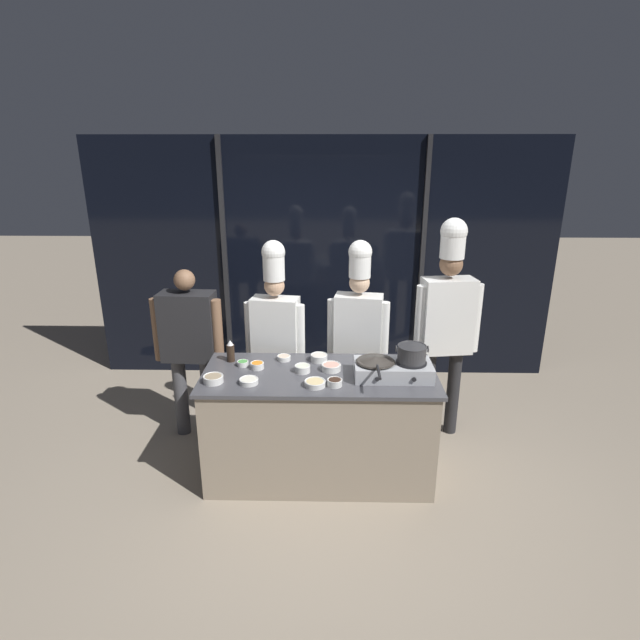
% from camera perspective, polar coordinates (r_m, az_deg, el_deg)
% --- Properties ---
extents(ground_plane, '(24.00, 24.00, 0.00)m').
position_cam_1_polar(ground_plane, '(4.34, -0.07, -16.92)').
color(ground_plane, gray).
extents(window_wall_back, '(5.20, 0.09, 2.70)m').
position_cam_1_polar(window_wall_back, '(5.67, 0.37, 6.70)').
color(window_wall_back, black).
rests_on(window_wall_back, ground_plane).
extents(demo_counter, '(1.82, 0.79, 0.90)m').
position_cam_1_polar(demo_counter, '(4.10, -0.07, -11.79)').
color(demo_counter, gray).
rests_on(demo_counter, ground_plane).
extents(portable_stove, '(0.58, 0.32, 0.13)m').
position_cam_1_polar(portable_stove, '(3.84, 8.34, -5.62)').
color(portable_stove, '#B2B5BA').
rests_on(portable_stove, demo_counter).
extents(frying_pan, '(0.30, 0.51, 0.04)m').
position_cam_1_polar(frying_pan, '(3.79, 6.39, -4.51)').
color(frying_pan, '#38332D').
rests_on(frying_pan, portable_stove).
extents(stock_pot, '(0.25, 0.22, 0.13)m').
position_cam_1_polar(stock_pot, '(3.81, 10.45, -3.76)').
color(stock_pot, '#333335').
rests_on(stock_pot, portable_stove).
extents(squeeze_bottle_soy, '(0.06, 0.06, 0.18)m').
position_cam_1_polar(squeeze_bottle_soy, '(4.13, -10.19, -3.54)').
color(squeeze_bottle_soy, '#332319').
rests_on(squeeze_bottle_soy, demo_counter).
extents(prep_bowl_scallions, '(0.09, 0.09, 0.04)m').
position_cam_1_polar(prep_bowl_scallions, '(4.05, -8.82, -4.89)').
color(prep_bowl_scallions, white).
rests_on(prep_bowl_scallions, demo_counter).
extents(prep_bowl_shrimp, '(0.15, 0.15, 0.05)m').
position_cam_1_polar(prep_bowl_shrimp, '(3.92, 1.29, -5.36)').
color(prep_bowl_shrimp, white).
rests_on(prep_bowl_shrimp, demo_counter).
extents(prep_bowl_onion, '(0.14, 0.14, 0.06)m').
position_cam_1_polar(prep_bowl_onion, '(4.09, -0.11, -4.27)').
color(prep_bowl_onion, white).
rests_on(prep_bowl_onion, demo_counter).
extents(prep_bowl_soy_glaze, '(0.11, 0.11, 0.05)m').
position_cam_1_polar(prep_bowl_soy_glaze, '(3.68, 1.69, -7.09)').
color(prep_bowl_soy_glaze, white).
rests_on(prep_bowl_soy_glaze, demo_counter).
extents(prep_bowl_garlic, '(0.14, 0.14, 0.04)m').
position_cam_1_polar(prep_bowl_garlic, '(3.75, -8.14, -6.88)').
color(prep_bowl_garlic, white).
rests_on(prep_bowl_garlic, demo_counter).
extents(prep_bowl_carrots, '(0.11, 0.11, 0.05)m').
position_cam_1_polar(prep_bowl_carrots, '(3.99, -7.19, -5.13)').
color(prep_bowl_carrots, white).
rests_on(prep_bowl_carrots, demo_counter).
extents(prep_bowl_chicken, '(0.11, 0.11, 0.04)m').
position_cam_1_polar(prep_bowl_chicken, '(4.12, -4.14, -4.30)').
color(prep_bowl_chicken, white).
rests_on(prep_bowl_chicken, demo_counter).
extents(prep_bowl_bean_sprouts, '(0.12, 0.12, 0.06)m').
position_cam_1_polar(prep_bowl_bean_sprouts, '(3.90, -2.01, -5.51)').
color(prep_bowl_bean_sprouts, white).
rests_on(prep_bowl_bean_sprouts, demo_counter).
extents(prep_bowl_ginger, '(0.16, 0.16, 0.04)m').
position_cam_1_polar(prep_bowl_ginger, '(3.67, -0.58, -7.20)').
color(prep_bowl_ginger, white).
rests_on(prep_bowl_ginger, demo_counter).
extents(prep_bowl_mushrooms, '(0.15, 0.15, 0.05)m').
position_cam_1_polar(prep_bowl_mushrooms, '(3.81, -12.10, -6.56)').
color(prep_bowl_mushrooms, white).
rests_on(prep_bowl_mushrooms, demo_counter).
extents(person_guest, '(0.63, 0.27, 1.58)m').
position_cam_1_polar(person_guest, '(4.58, -14.68, -2.17)').
color(person_guest, '#4C4C51').
rests_on(person_guest, ground_plane).
extents(chef_head, '(0.53, 0.27, 1.83)m').
position_cam_1_polar(chef_head, '(4.40, -5.10, -1.05)').
color(chef_head, '#232326').
rests_on(chef_head, ground_plane).
extents(chef_sous, '(0.54, 0.28, 1.83)m').
position_cam_1_polar(chef_sous, '(4.43, 4.39, -0.85)').
color(chef_sous, '#2D3856').
rests_on(chef_sous, ground_plane).
extents(chef_line, '(0.59, 0.29, 2.01)m').
position_cam_1_polar(chef_line, '(4.51, 14.30, 0.55)').
color(chef_line, '#232326').
rests_on(chef_line, ground_plane).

